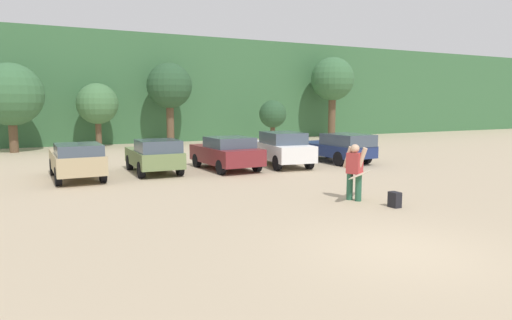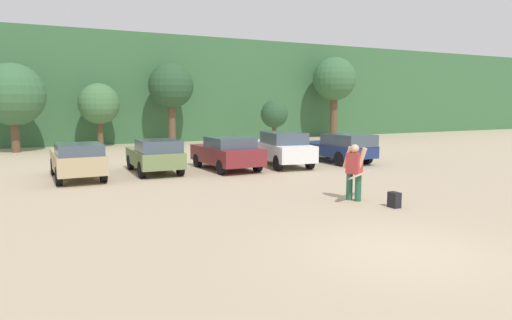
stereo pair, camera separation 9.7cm
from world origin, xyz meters
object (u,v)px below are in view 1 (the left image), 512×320
(parked_car_olive_green, at_px, (155,155))
(person_adult, at_px, (354,169))
(backpack_dropped, at_px, (395,200))
(parked_car_white, at_px, (282,148))
(parked_car_maroon, at_px, (227,153))
(surfboard_cream, at_px, (360,175))
(parked_car_navy, at_px, (338,147))
(parked_car_tan, at_px, (77,160))

(parked_car_olive_green, height_order, person_adult, person_adult)
(parked_car_olive_green, bearing_deg, person_adult, -152.12)
(backpack_dropped, bearing_deg, parked_car_white, 80.56)
(person_adult, height_order, backpack_dropped, person_adult)
(parked_car_olive_green, bearing_deg, parked_car_white, -93.27)
(parked_car_white, bearing_deg, parked_car_olive_green, 92.91)
(parked_car_olive_green, xyz_separation_m, parked_car_white, (6.05, -0.51, 0.08))
(parked_car_maroon, xyz_separation_m, parked_car_white, (2.86, -0.09, 0.08))
(backpack_dropped, bearing_deg, surfboard_cream, 105.09)
(parked_car_olive_green, bearing_deg, backpack_dropped, -153.12)
(parked_car_maroon, relative_size, parked_car_navy, 0.90)
(parked_car_navy, bearing_deg, person_adult, 144.28)
(parked_car_navy, relative_size, surfboard_cream, 2.64)
(parked_car_tan, distance_m, parked_car_white, 9.22)
(parked_car_tan, bearing_deg, surfboard_cream, -138.62)
(surfboard_cream, bearing_deg, parked_car_tan, -82.01)
(parked_car_olive_green, distance_m, surfboard_cream, 9.41)
(parked_car_tan, bearing_deg, person_adult, -138.68)
(parked_car_olive_green, height_order, backpack_dropped, parked_car_olive_green)
(parked_car_tan, distance_m, person_adult, 10.89)
(parked_car_maroon, height_order, person_adult, person_adult)
(parked_car_tan, height_order, parked_car_navy, parked_car_navy)
(parked_car_olive_green, height_order, parked_car_white, parked_car_white)
(parked_car_maroon, bearing_deg, surfboard_cream, -175.08)
(surfboard_cream, distance_m, backpack_dropped, 1.37)
(parked_car_olive_green, relative_size, parked_car_maroon, 0.97)
(person_adult, bearing_deg, surfboard_cream, 113.90)
(parked_car_maroon, height_order, parked_car_navy, parked_car_maroon)
(surfboard_cream, xyz_separation_m, backpack_dropped, (0.32, -1.19, -0.59))
(parked_car_maroon, xyz_separation_m, person_adult, (0.91, -7.88, 0.20))
(parked_car_white, distance_m, backpack_dropped, 9.24)
(parked_car_olive_green, xyz_separation_m, parked_car_maroon, (3.19, -0.43, 0.00))
(parked_car_olive_green, relative_size, parked_car_navy, 0.87)
(parked_car_olive_green, bearing_deg, parked_car_maroon, -96.03)
(parked_car_tan, bearing_deg, parked_car_navy, -92.45)
(parked_car_tan, distance_m, parked_car_maroon, 6.35)
(parked_car_maroon, xyz_separation_m, backpack_dropped, (1.35, -9.18, -0.56))
(parked_car_white, relative_size, backpack_dropped, 9.78)
(person_adult, bearing_deg, parked_car_navy, -146.26)
(surfboard_cream, bearing_deg, parked_car_maroon, -116.56)
(surfboard_cream, bearing_deg, parked_car_olive_green, -97.27)
(parked_car_tan, xyz_separation_m, backpack_dropped, (7.70, -9.42, -0.57))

